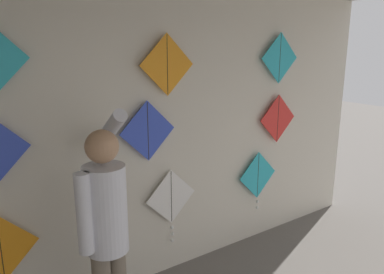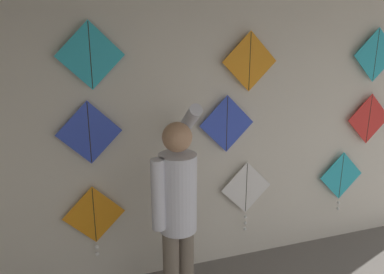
# 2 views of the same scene
# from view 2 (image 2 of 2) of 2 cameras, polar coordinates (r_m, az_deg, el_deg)

# --- Properties ---
(back_panel) EXTENTS (5.75, 0.06, 2.80)m
(back_panel) POSITION_cam_2_polar(r_m,az_deg,el_deg) (3.72, 6.49, 0.80)
(back_panel) COLOR beige
(back_panel) RESTS_ON ground
(shopkeeper) EXTENTS (0.45, 0.70, 1.84)m
(shopkeeper) POSITION_cam_2_polar(r_m,az_deg,el_deg) (3.00, -2.22, -10.53)
(shopkeeper) COLOR #726656
(shopkeeper) RESTS_ON ground
(kite_0) EXTENTS (0.55, 0.04, 0.69)m
(kite_0) POSITION_cam_2_polar(r_m,az_deg,el_deg) (3.56, -14.66, -11.77)
(kite_0) COLOR orange
(kite_1) EXTENTS (0.55, 0.04, 0.76)m
(kite_1) POSITION_cam_2_polar(r_m,az_deg,el_deg) (3.90, 8.25, -8.19)
(kite_1) COLOR white
(kite_2) EXTENTS (0.55, 0.04, 0.69)m
(kite_2) POSITION_cam_2_polar(r_m,az_deg,el_deg) (4.52, 21.75, -5.80)
(kite_2) COLOR #28B2C6
(kite_3) EXTENTS (0.55, 0.01, 0.55)m
(kite_3) POSITION_cam_2_polar(r_m,az_deg,el_deg) (3.28, -15.38, 0.63)
(kite_3) COLOR blue
(kite_4) EXTENTS (0.55, 0.01, 0.55)m
(kite_4) POSITION_cam_2_polar(r_m,az_deg,el_deg) (3.56, 5.33, 1.98)
(kite_4) COLOR blue
(kite_5) EXTENTS (0.55, 0.01, 0.55)m
(kite_5) POSITION_cam_2_polar(r_m,az_deg,el_deg) (4.51, 25.36, 2.50)
(kite_5) COLOR red
(kite_6) EXTENTS (0.55, 0.01, 0.55)m
(kite_6) POSITION_cam_2_polar(r_m,az_deg,el_deg) (3.17, -15.24, 11.90)
(kite_6) COLOR #28B2C6
(kite_7) EXTENTS (0.55, 0.01, 0.55)m
(kite_7) POSITION_cam_2_polar(r_m,az_deg,el_deg) (3.56, 8.79, 11.29)
(kite_7) COLOR orange
(kite_8) EXTENTS (0.55, 0.01, 0.55)m
(kite_8) POSITION_cam_2_polar(r_m,az_deg,el_deg) (4.40, 26.22, 11.15)
(kite_8) COLOR #28B2C6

